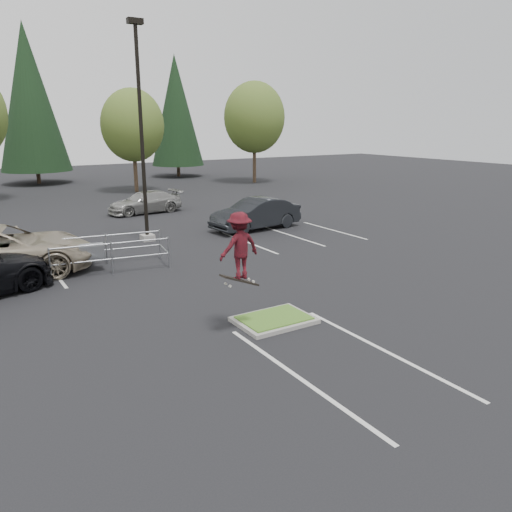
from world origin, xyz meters
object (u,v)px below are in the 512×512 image
cart_corral (96,251)px  conif_b (30,98)px  car_r_charc (256,214)px  decid_d (254,120)px  skateboarder (239,246)px  car_far_silver (146,202)px  light_pole (142,146)px  decid_c (133,128)px  conif_c (176,111)px

cart_corral → conif_b: bearing=93.0°
car_r_charc → decid_d: bearing=142.2°
skateboarder → car_r_charc: 14.01m
decid_d → car_far_silver: (-14.85, -10.77, -5.22)m
decid_d → car_far_silver: bearing=-144.1°
conif_b → car_r_charc: (6.50, -29.00, -7.01)m
cart_corral → car_r_charc: (9.50, 3.43, 0.05)m
light_pole → decid_c: size_ratio=1.21×
decid_d → skateboarder: decid_d is taller
car_r_charc → cart_corral: bearing=-76.6°
light_pole → conif_b: (-0.50, 28.50, 3.29)m
light_pole → conif_c: size_ratio=0.81×
skateboarder → car_far_silver: skateboarder is taller
light_pole → car_far_silver: (2.64, 7.57, -3.87)m
decid_d → conif_b: 20.76m
decid_d → conif_b: bearing=150.5°
conif_c → light_pole: bearing=-116.1°
cart_corral → car_far_silver: (6.14, 11.49, -0.10)m
light_pole → car_far_silver: 8.90m
light_pole → car_r_charc: size_ratio=1.98×
conif_c → car_far_silver: bearing=-118.6°
skateboarder → car_r_charc: bearing=-128.5°
cart_corral → conif_c: bearing=69.9°
decid_d → car_far_silver: 19.07m
decid_c → car_r_charc: size_ratio=1.64×
decid_c → decid_d: (12.00, 0.50, 0.66)m
conif_b → conif_c: bearing=-4.1°
decid_d → skateboarder: (-19.19, -30.42, -3.45)m
conif_b → car_far_silver: 22.35m
conif_b → skateboarder: (-1.20, -40.59, -5.39)m
skateboarder → car_r_charc: skateboarder is taller
cart_corral → light_pole: bearing=56.6°
conif_b → light_pole: bearing=-89.0°
conif_c → decid_c: bearing=-129.6°
car_r_charc → conif_b: bearing=-173.8°
cart_corral → skateboarder: 8.52m
decid_d → decid_c: bearing=-177.6°
car_r_charc → car_far_silver: car_r_charc is taller
conif_b → cart_corral: 33.32m
conif_b → conif_c: 14.07m
conif_b → skateboarder: bearing=-91.7°
decid_d → conif_c: (-3.99, 9.17, 0.94)m
car_far_silver → decid_c: bearing=159.7°
decid_c → decid_d: decid_d is taller
decid_c → skateboarder: (-7.19, -29.92, -2.79)m
decid_c → car_r_charc: bearing=-88.4°
decid_c → decid_d: 12.03m
cart_corral → skateboarder: bearing=-69.3°
car_far_silver → skateboarder: bearing=-17.2°
light_pole → decid_d: 25.37m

